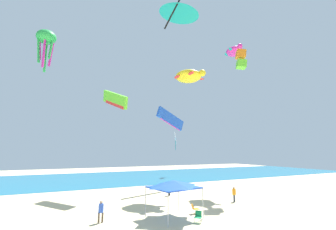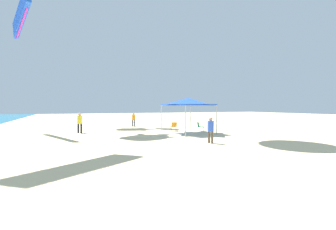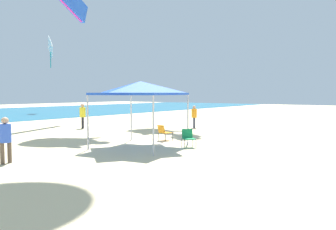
{
  "view_description": "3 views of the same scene",
  "coord_description": "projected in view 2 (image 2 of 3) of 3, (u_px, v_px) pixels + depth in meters",
  "views": [
    {
      "loc": [
        -9.97,
        -18.29,
        5.4
      ],
      "look_at": [
        1.79,
        6.59,
        9.84
      ],
      "focal_mm": 24.03,
      "sensor_mm": 36.0,
      "label": 1
    },
    {
      "loc": [
        -20.06,
        8.66,
        2.31
      ],
      "look_at": [
        -0.43,
        0.62,
        1.54
      ],
      "focal_mm": 26.59,
      "sensor_mm": 36.0,
      "label": 2
    },
    {
      "loc": [
        -12.92,
        -11.13,
        2.46
      ],
      "look_at": [
        -0.26,
        -1.75,
        1.44
      ],
      "focal_mm": 36.41,
      "sensor_mm": 36.0,
      "label": 3
    }
  ],
  "objects": [
    {
      "name": "kite_parafoil_blue",
      "position": [
        21.0,
        15.0,
        21.42
      ],
      "size": [
        5.39,
        2.19,
        3.32
      ],
      "rotation": [
        0.0,
        0.0,
        0.34
      ],
      "color": "blue"
    },
    {
      "name": "canopy_tent",
      "position": [
        188.0,
        102.0,
        21.03
      ],
      "size": [
        4.13,
        3.89,
        2.99
      ],
      "rotation": [
        0.0,
        0.0,
        0.19
      ],
      "color": "#B7B7BC",
      "rests_on": "ground"
    },
    {
      "name": "person_by_tent",
      "position": [
        80.0,
        121.0,
        21.24
      ],
      "size": [
        0.41,
        0.41,
        1.73
      ],
      "rotation": [
        0.0,
        0.0,
        3.98
      ],
      "color": "black",
      "rests_on": "ground"
    },
    {
      "name": "folding_chair_facing_ocean",
      "position": [
        174.0,
        126.0,
        23.02
      ],
      "size": [
        0.71,
        0.64,
        0.82
      ],
      "rotation": [
        0.0,
        0.0,
        1.37
      ],
      "color": "black",
      "rests_on": "ground"
    },
    {
      "name": "person_watching_sky",
      "position": [
        211.0,
        128.0,
        15.39
      ],
      "size": [
        0.43,
        0.39,
        1.63
      ],
      "rotation": [
        0.0,
        0.0,
        3.32
      ],
      "color": "brown",
      "rests_on": "ground"
    },
    {
      "name": "ground",
      "position": [
        173.0,
        133.0,
        21.91
      ],
      "size": [
        120.0,
        120.0,
        0.1
      ],
      "primitive_type": "cube",
      "color": "beige"
    },
    {
      "name": "folding_chair_right_of_tent",
      "position": [
        200.0,
        126.0,
        22.88
      ],
      "size": [
        0.8,
        0.81,
        0.82
      ],
      "rotation": [
        0.0,
        0.0,
        5.55
      ],
      "color": "black",
      "rests_on": "ground"
    },
    {
      "name": "person_beachcomber",
      "position": [
        134.0,
        118.0,
        28.1
      ],
      "size": [
        0.37,
        0.37,
        1.58
      ],
      "rotation": [
        0.0,
        0.0,
        3.78
      ],
      "color": "#33384C",
      "rests_on": "ground"
    }
  ]
}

